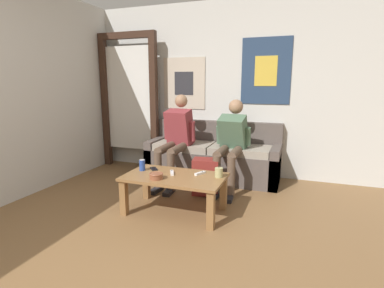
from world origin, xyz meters
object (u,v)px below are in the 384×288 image
person_seated_teen (231,141)px  backpack (206,178)px  drink_can_blue (142,165)px  person_seated_adult (176,136)px  game_controller_near_right (172,173)px  ceramic_bowl (156,176)px  cell_phone (154,169)px  game_controller_near_left (200,173)px  coffee_table (175,182)px  couch (213,158)px  pillar_candle (219,173)px

person_seated_teen → backpack: bearing=-123.2°
drink_can_blue → person_seated_adult: bearing=87.0°
game_controller_near_right → drink_can_blue: bearing=179.4°
ceramic_bowl → cell_phone: (-0.18, 0.31, -0.03)m
person_seated_adult → game_controller_near_left: person_seated_adult is taller
backpack → game_controller_near_left: (0.08, -0.48, 0.21)m
drink_can_blue → game_controller_near_left: (0.66, 0.08, -0.05)m
game_controller_near_right → coffee_table: bearing=-43.9°
ceramic_bowl → cell_phone: size_ratio=1.00×
person_seated_teen → game_controller_near_right: person_seated_teen is taller
person_seated_adult → game_controller_near_right: 0.96m
coffee_table → ceramic_bowl: size_ratio=7.30×
person_seated_adult → coffee_table: bearing=-68.1°
person_seated_teen → cell_phone: bearing=-130.7°
person_seated_adult → backpack: person_seated_adult is taller
couch → cell_phone: (-0.37, -1.16, 0.13)m
coffee_table → person_seated_teen: (0.39, 0.97, 0.30)m
couch → ceramic_bowl: size_ratio=13.06×
coffee_table → backpack: backpack is taller
person_seated_teen → cell_phone: size_ratio=7.93×
cell_phone → coffee_table: bearing=-24.0°
ceramic_bowl → person_seated_teen: bearing=65.1°
couch → person_seated_adult: size_ratio=1.56×
backpack → game_controller_near_right: bearing=-110.5°
person_seated_teen → backpack: size_ratio=2.56×
person_seated_adult → pillar_candle: bearing=-44.6°
game_controller_near_right → cell_phone: size_ratio=0.99×
cell_phone → drink_can_blue: bearing=-138.0°
couch → cell_phone: size_ratio=13.03×
coffee_table → ceramic_bowl: ceramic_bowl is taller
game_controller_near_left → cell_phone: 0.56m
person_seated_adult → pillar_candle: 1.18m
pillar_candle → drink_can_blue: drink_can_blue is taller
backpack → pillar_candle: pillar_candle is taller
couch → pillar_candle: bearing=-71.4°
person_seated_teen → backpack: person_seated_teen is taller
couch → pillar_candle: size_ratio=16.92×
backpack → cell_phone: size_ratio=3.09×
backpack → drink_can_blue: (-0.58, -0.56, 0.26)m
person_seated_teen → cell_phone: 1.11m
cell_phone → backpack: bearing=44.6°
couch → coffee_table: (-0.06, -1.31, 0.05)m
game_controller_near_left → cell_phone: (-0.56, 0.01, -0.01)m
couch → backpack: bearing=-81.4°
coffee_table → backpack: size_ratio=2.35×
drink_can_blue → game_controller_near_right: bearing=-0.6°
drink_can_blue → ceramic_bowl: bearing=-37.7°
ceramic_bowl → pillar_candle: (0.59, 0.27, 0.02)m
cell_phone → person_seated_adult: bearing=93.9°
person_seated_teen → drink_can_blue: bearing=-131.5°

